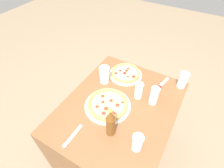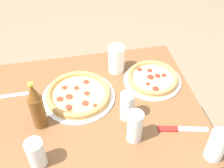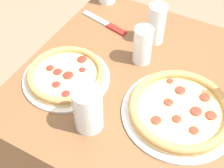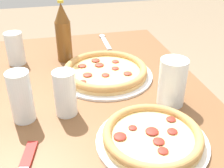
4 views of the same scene
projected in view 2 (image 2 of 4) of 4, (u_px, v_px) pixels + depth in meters
table at (94, 153)px, 1.52m from camera, size 0.99×0.79×0.73m
pizza_veggie at (153, 78)px, 1.39m from camera, size 0.28×0.28×0.04m
pizza_salami at (78, 94)px, 1.31m from camera, size 0.34×0.34×0.04m
glass_mango_juice at (127, 107)px, 1.19m from camera, size 0.06×0.06×0.13m
glass_water at (135, 128)px, 1.11m from camera, size 0.06×0.06×0.15m
glass_cola at (116, 60)px, 1.42m from camera, size 0.08×0.08×0.15m
glass_iced_tea at (216, 147)px, 1.05m from camera, size 0.07×0.07×0.14m
glass_red_wine at (36, 154)px, 1.03m from camera, size 0.07×0.07×0.13m
beer_bottle at (36, 106)px, 1.13m from camera, size 0.06×0.06×0.24m
knife at (181, 129)px, 1.18m from camera, size 0.21×0.07×0.01m
spoon at (4, 96)px, 1.32m from camera, size 0.18×0.03×0.01m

